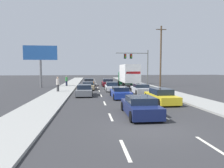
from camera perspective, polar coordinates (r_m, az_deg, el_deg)
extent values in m
plane|color=#333335|center=(34.75, -1.58, -0.64)|extent=(140.00, 140.00, 0.00)
cube|color=#9E9E99|center=(31.20, 11.73, -1.16)|extent=(3.06, 80.00, 0.14)
cube|color=#9E9E99|center=(29.88, -13.80, -1.43)|extent=(3.06, 80.00, 0.14)
cube|color=silver|center=(7.61, 3.85, -18.71)|extent=(0.14, 2.00, 0.01)
cube|color=silver|center=(12.32, -0.40, -9.68)|extent=(0.14, 2.00, 0.01)
cube|color=silver|center=(17.19, -2.18, -5.68)|extent=(0.14, 2.00, 0.01)
cube|color=silver|center=(22.12, -3.16, -3.45)|extent=(0.14, 2.00, 0.01)
cube|color=silver|center=(27.08, -3.78, -2.04)|extent=(0.14, 2.00, 0.01)
cube|color=silver|center=(32.05, -4.21, -1.06)|extent=(0.14, 2.00, 0.01)
cube|color=silver|center=(37.03, -4.52, -0.34)|extent=(0.14, 2.00, 0.01)
cube|color=silver|center=(42.01, -4.76, 0.20)|extent=(0.14, 2.00, 0.01)
cube|color=silver|center=(47.00, -4.95, 0.63)|extent=(0.14, 2.00, 0.01)
cube|color=silver|center=(51.99, -5.10, 0.98)|extent=(0.14, 2.00, 0.01)
cube|color=silver|center=(56.98, -5.23, 1.26)|extent=(0.14, 2.00, 0.01)
cube|color=silver|center=(61.97, -5.33, 1.50)|extent=(0.14, 2.00, 0.01)
cube|color=silver|center=(8.84, 27.02, -15.84)|extent=(0.14, 2.00, 0.01)
cube|color=silver|center=(13.11, 14.73, -8.96)|extent=(0.14, 2.00, 0.01)
cube|color=silver|center=(17.77, 8.87, -5.40)|extent=(0.14, 2.00, 0.01)
cube|color=silver|center=(22.58, 5.50, -3.31)|extent=(0.14, 2.00, 0.01)
cube|color=silver|center=(27.45, 3.33, -1.95)|extent=(0.14, 2.00, 0.01)
cube|color=silver|center=(32.36, 1.81, -1.00)|extent=(0.14, 2.00, 0.01)
cube|color=silver|center=(37.30, 0.70, -0.30)|extent=(0.14, 2.00, 0.01)
cube|color=silver|center=(42.25, -0.15, 0.24)|extent=(0.14, 2.00, 0.01)
cube|color=silver|center=(47.21, -0.82, 0.66)|extent=(0.14, 2.00, 0.01)
cube|color=silver|center=(52.18, -1.37, 1.01)|extent=(0.14, 2.00, 0.01)
cube|color=silver|center=(57.16, -1.82, 1.29)|extent=(0.14, 2.00, 0.01)
cube|color=silver|center=(62.13, -2.20, 1.53)|extent=(0.14, 2.00, 0.01)
cube|color=orange|center=(36.05, -6.81, 0.23)|extent=(1.86, 4.16, 0.63)
cube|color=#192333|center=(35.97, -6.82, 1.17)|extent=(1.62, 2.03, 0.55)
cylinder|color=black|center=(37.59, -8.07, 0.18)|extent=(0.23, 0.64, 0.64)
cylinder|color=black|center=(37.57, -5.48, 0.20)|extent=(0.23, 0.64, 0.64)
cylinder|color=black|center=(34.56, -8.25, -0.18)|extent=(0.23, 0.64, 0.64)
cylinder|color=black|center=(34.54, -5.44, -0.16)|extent=(0.23, 0.64, 0.64)
cube|color=tan|center=(29.32, -7.01, -0.75)|extent=(1.77, 4.11, 0.57)
cube|color=#192333|center=(29.12, -7.02, 0.20)|extent=(1.55, 2.03, 0.44)
cylinder|color=black|center=(30.83, -8.51, -0.71)|extent=(0.22, 0.64, 0.64)
cylinder|color=black|center=(30.83, -5.49, -0.69)|extent=(0.22, 0.64, 0.64)
cylinder|color=black|center=(27.85, -8.68, -1.25)|extent=(0.22, 0.64, 0.64)
cylinder|color=black|center=(27.84, -5.34, -1.22)|extent=(0.22, 0.64, 0.64)
cube|color=slate|center=(22.39, -8.07, -2.24)|extent=(1.78, 4.17, 0.63)
cube|color=#192333|center=(22.37, -8.08, -0.79)|extent=(1.54, 2.10, 0.50)
cylinder|color=black|center=(23.96, -9.81, -2.15)|extent=(0.23, 0.64, 0.64)
cylinder|color=black|center=(23.89, -6.00, -2.13)|extent=(0.23, 0.64, 0.64)
cylinder|color=black|center=(20.95, -10.42, -3.08)|extent=(0.23, 0.64, 0.64)
cylinder|color=black|center=(20.87, -6.06, -3.06)|extent=(0.23, 0.64, 0.64)
cube|color=maroon|center=(34.64, -1.29, 0.12)|extent=(1.90, 4.17, 0.65)
cube|color=#192333|center=(34.52, -1.28, 1.09)|extent=(1.67, 2.14, 0.53)
cylinder|color=black|center=(36.11, -2.92, 0.05)|extent=(0.22, 0.64, 0.64)
cylinder|color=black|center=(36.26, -0.11, 0.07)|extent=(0.22, 0.64, 0.64)
cylinder|color=black|center=(33.05, -2.59, -0.34)|extent=(0.22, 0.64, 0.64)
cylinder|color=black|center=(33.22, 0.47, -0.31)|extent=(0.22, 0.64, 0.64)
cube|color=white|center=(27.21, -0.10, -1.12)|extent=(1.77, 4.26, 0.55)
cube|color=#192333|center=(27.15, -0.09, 0.03)|extent=(1.53, 1.93, 0.54)
cylinder|color=black|center=(28.71, -1.98, -1.04)|extent=(0.23, 0.64, 0.64)
cylinder|color=black|center=(28.85, 1.17, -1.01)|extent=(0.23, 0.64, 0.64)
cylinder|color=black|center=(25.59, -1.52, -1.68)|extent=(0.23, 0.64, 0.64)
cylinder|color=black|center=(25.76, 2.00, -1.65)|extent=(0.23, 0.64, 0.64)
cube|color=#1E389E|center=(20.51, 2.50, -2.84)|extent=(1.80, 4.28, 0.59)
cube|color=#192333|center=(20.42, 2.51, -1.43)|extent=(1.58, 1.82, 0.42)
cylinder|color=black|center=(21.97, -0.29, -2.67)|extent=(0.22, 0.64, 0.64)
cylinder|color=black|center=(22.21, 3.99, -2.60)|extent=(0.22, 0.64, 0.64)
cylinder|color=black|center=(18.85, 0.73, -3.82)|extent=(0.22, 0.64, 0.64)
cylinder|color=black|center=(19.13, 5.70, -3.73)|extent=(0.22, 0.64, 0.64)
cube|color=#141E4C|center=(12.78, 8.25, -7.01)|extent=(1.90, 4.27, 0.68)
cube|color=#192333|center=(12.60, 8.38, -4.62)|extent=(1.65, 1.99, 0.42)
cylinder|color=black|center=(14.16, 3.24, -6.54)|extent=(0.23, 0.64, 0.64)
cylinder|color=black|center=(14.53, 10.05, -6.32)|extent=(0.23, 0.64, 0.64)
cylinder|color=black|center=(11.13, 5.87, -9.55)|extent=(0.23, 0.64, 0.64)
cylinder|color=black|center=(11.60, 14.40, -9.09)|extent=(0.23, 0.64, 0.64)
cube|color=white|center=(31.64, 5.13, 3.15)|extent=(2.47, 5.95, 2.83)
cube|color=red|center=(28.76, 6.25, 3.32)|extent=(2.17, 0.06, 0.36)
cube|color=#196B38|center=(35.48, 3.92, 1.70)|extent=(2.33, 1.83, 2.17)
cylinder|color=black|center=(35.35, 2.07, 0.22)|extent=(0.31, 0.96, 0.96)
cylinder|color=black|center=(35.75, 5.73, 0.25)|extent=(0.31, 0.96, 0.96)
cylinder|color=black|center=(30.37, 3.39, -0.45)|extent=(0.31, 0.96, 0.96)
cylinder|color=black|center=(30.83, 7.63, -0.41)|extent=(0.31, 0.96, 0.96)
cube|color=#B7BABF|center=(24.06, 8.39, -1.74)|extent=(1.83, 4.17, 0.66)
cube|color=#192333|center=(23.85, 8.50, -0.50)|extent=(1.58, 2.03, 0.41)
cylinder|color=black|center=(25.38, 5.78, -1.75)|extent=(0.23, 0.64, 0.64)
cylinder|color=black|center=(25.74, 9.34, -1.70)|extent=(0.23, 0.64, 0.64)
cylinder|color=black|center=(22.43, 7.29, -2.56)|extent=(0.23, 0.64, 0.64)
cylinder|color=black|center=(22.84, 11.28, -2.48)|extent=(0.23, 0.64, 0.64)
cube|color=yellow|center=(17.91, 14.24, -3.93)|extent=(1.78, 4.59, 0.64)
cube|color=#192333|center=(17.85, 14.26, -2.11)|extent=(1.54, 2.19, 0.51)
cylinder|color=black|center=(19.29, 10.12, -3.70)|extent=(0.23, 0.64, 0.64)
cylinder|color=black|center=(19.82, 14.58, -3.56)|extent=(0.23, 0.64, 0.64)
cylinder|color=black|center=(16.04, 13.81, -5.37)|extent=(0.23, 0.64, 0.64)
cylinder|color=black|center=(16.68, 19.00, -5.12)|extent=(0.23, 0.64, 0.64)
cylinder|color=#595B56|center=(40.72, 10.45, 4.91)|extent=(0.20, 0.20, 6.96)
cylinder|color=#595B56|center=(40.02, 5.92, 9.03)|extent=(6.61, 0.14, 0.14)
cube|color=black|center=(39.93, 5.60, 8.11)|extent=(0.40, 0.56, 0.95)
sphere|color=red|center=(39.65, 5.70, 8.57)|extent=(0.20, 0.20, 0.20)
sphere|color=orange|center=(39.63, 5.70, 8.14)|extent=(0.20, 0.20, 0.20)
sphere|color=green|center=(39.61, 5.70, 7.71)|extent=(0.20, 0.20, 0.20)
cube|color=black|center=(39.69, 3.88, 8.15)|extent=(0.40, 0.56, 0.95)
sphere|color=red|center=(39.41, 3.96, 8.61)|extent=(0.20, 0.20, 0.20)
sphere|color=orange|center=(39.39, 3.96, 8.18)|extent=(0.20, 0.20, 0.20)
sphere|color=green|center=(39.37, 3.96, 7.74)|extent=(0.20, 0.20, 0.20)
cylinder|color=brown|center=(34.80, 14.15, 7.83)|extent=(0.28, 0.28, 10.42)
cube|color=brown|center=(35.40, 14.29, 15.30)|extent=(1.80, 0.12, 0.12)
cylinder|color=slate|center=(34.22, -20.21, 2.86)|extent=(0.36, 0.36, 4.57)
cube|color=#2659A5|center=(34.32, -20.36, 8.63)|extent=(5.42, 0.20, 2.33)
cylinder|color=#3F3F42|center=(26.15, -15.65, -1.14)|extent=(0.32, 0.32, 0.88)
cylinder|color=beige|center=(26.09, -15.69, 0.67)|extent=(0.38, 0.38, 0.77)
sphere|color=tan|center=(26.06, -15.71, 1.78)|extent=(0.24, 0.24, 0.24)
cylinder|color=#1E233F|center=(35.02, -13.23, 0.17)|extent=(0.32, 0.32, 0.80)
cylinder|color=#338C3F|center=(34.97, -13.25, 1.40)|extent=(0.38, 0.38, 0.70)
sphere|color=tan|center=(34.95, -13.26, 2.15)|extent=(0.22, 0.22, 0.22)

